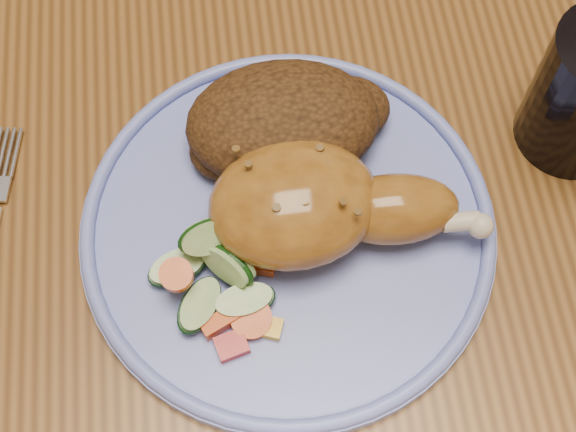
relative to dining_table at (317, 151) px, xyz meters
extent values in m
plane|color=#50331B|center=(0.00, 0.00, -0.67)|extent=(4.00, 4.00, 0.00)
cube|color=brown|center=(0.00, 0.00, 0.06)|extent=(0.90, 1.40, 0.04)
cylinder|color=#4C2D16|center=(-0.18, 0.37, -0.46)|extent=(0.04, 0.04, 0.41)
cylinder|color=#4C2D16|center=(0.18, 0.37, -0.46)|extent=(0.04, 0.04, 0.41)
cylinder|color=#6F81DE|center=(-0.04, -0.11, 0.09)|extent=(0.29, 0.29, 0.01)
torus|color=#6F81DE|center=(-0.04, -0.11, 0.10)|extent=(0.29, 0.29, 0.01)
ellipsoid|color=#9F6621|center=(-0.04, -0.11, 0.13)|extent=(0.12, 0.10, 0.06)
ellipsoid|color=#9F6621|center=(0.03, -0.12, 0.12)|extent=(0.09, 0.05, 0.05)
sphere|color=beige|center=(0.09, -0.14, 0.12)|extent=(0.02, 0.02, 0.02)
ellipsoid|color=#462A11|center=(-0.03, -0.04, 0.12)|extent=(0.14, 0.10, 0.06)
ellipsoid|color=#462A11|center=(0.01, -0.03, 0.11)|extent=(0.07, 0.05, 0.04)
ellipsoid|color=#462A11|center=(-0.07, -0.05, 0.11)|extent=(0.06, 0.05, 0.03)
cube|color=#A50A05|center=(-0.09, -0.19, 0.10)|extent=(0.02, 0.02, 0.01)
cube|color=#E5A507|center=(-0.06, -0.18, 0.10)|extent=(0.02, 0.02, 0.01)
cube|color=#E85007|center=(-0.09, -0.18, 0.10)|extent=(0.03, 0.02, 0.01)
cube|color=#E85007|center=(-0.06, -0.14, 0.10)|extent=(0.03, 0.02, 0.01)
cylinder|color=#E85007|center=(-0.07, -0.18, 0.10)|extent=(0.03, 0.03, 0.01)
cylinder|color=#E85007|center=(-0.12, -0.15, 0.12)|extent=(0.02, 0.02, 0.01)
cylinder|color=#AECE86|center=(-0.08, -0.17, 0.10)|extent=(0.04, 0.05, 0.02)
cylinder|color=#AECE86|center=(-0.10, -0.17, 0.10)|extent=(0.05, 0.05, 0.02)
cylinder|color=#AECE86|center=(-0.12, -0.14, 0.10)|extent=(0.05, 0.05, 0.02)
cylinder|color=#AECE86|center=(-0.09, -0.13, 0.12)|extent=(0.05, 0.04, 0.04)
cylinder|color=#AECE86|center=(-0.08, -0.14, 0.11)|extent=(0.04, 0.04, 0.04)
camera|label=1|loc=(-0.07, -0.35, 0.60)|focal=50.00mm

